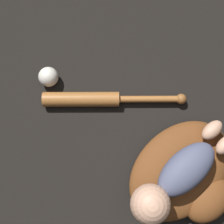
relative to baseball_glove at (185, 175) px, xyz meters
The scene contains 5 objects.
ground_plane 0.06m from the baseball_glove, ahead, with size 6.00×6.00×0.00m, color black.
baseball_glove is the anchor object (origin of this frame).
baby_figure 0.11m from the baseball_glove, 13.49° to the right, with size 0.40×0.16×0.12m.
baseball_bat 0.39m from the baseball_glove, 73.48° to the right, with size 0.44×0.29×0.05m.
baseball 0.56m from the baseball_glove, 68.22° to the right, with size 0.07×0.07×0.07m.
Camera 1 is at (0.16, -0.11, 1.07)m, focal length 50.00 mm.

